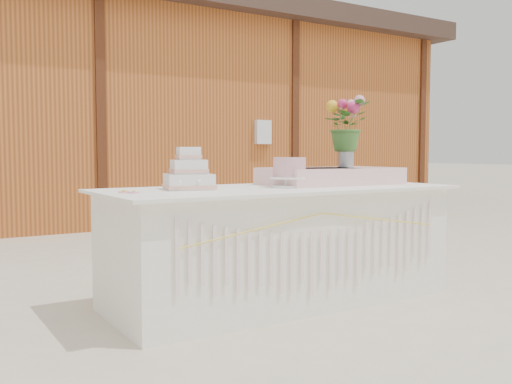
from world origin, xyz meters
The scene contains 9 objects.
ground centered at (0.00, 0.00, 0.00)m, with size 80.00×80.00×0.00m, color beige.
barn centered at (-0.01, 5.99, 1.68)m, with size 12.60×4.60×3.30m.
cake_table centered at (0.00, 0.00, 0.39)m, with size 2.40×1.00×0.77m.
wedding_cake centered at (-0.61, 0.12, 0.86)m, with size 0.36×0.36×0.27m.
pink_cake_stand centered at (0.04, -0.05, 0.88)m, with size 0.28×0.28×0.20m.
satin_runner centered at (0.50, 0.08, 0.83)m, with size 0.97×0.56×0.12m, color #FFCDCD.
flower_vase centered at (0.67, 0.11, 0.98)m, with size 0.12×0.12×0.17m, color #ACACB0.
bouquet centered at (0.67, 0.11, 1.25)m, with size 0.34×0.30×0.38m, color #3A6B2A.
loose_flowers centered at (-1.04, 0.07, 0.78)m, with size 0.13×0.31×0.02m, color pink, non-canonical shape.
Camera 1 is at (-2.14, -3.15, 1.00)m, focal length 40.00 mm.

